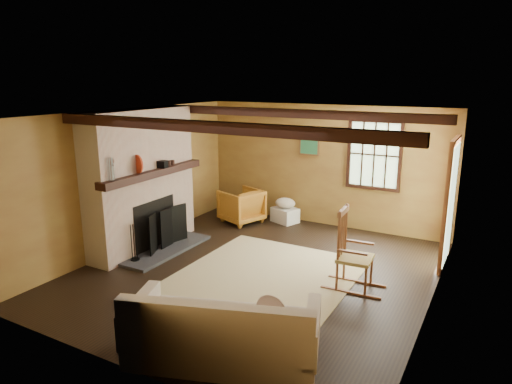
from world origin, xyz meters
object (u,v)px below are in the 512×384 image
Objects in this scene: fireplace at (143,186)px; rocking_chair at (352,255)px; laundry_basket at (285,215)px; sofa at (223,336)px; armchair at (241,206)px.

rocking_chair is at bearing 2.87° from fireplace.
laundry_basket is (1.54, 2.47, -0.95)m from fireplace.
sofa is (-0.65, -2.33, -0.20)m from rocking_chair.
armchair is at bearing 53.54° from rocking_chair.
fireplace is at bearing 0.28° from armchair.
sofa is at bearing 160.48° from rocking_chair.
rocking_chair reaches higher than sofa.
laundry_basket is at bearing 139.03° from armchair.
rocking_chair is 0.54× the size of sofa.
rocking_chair is at bearing 55.53° from sofa.
rocking_chair is (3.66, 0.18, -0.61)m from fireplace.
rocking_chair is at bearing -47.09° from laundry_basket.
rocking_chair is at bearing 77.97° from armchair.
fireplace is 3.79m from sofa.
armchair is (0.75, 2.04, -0.76)m from fireplace.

